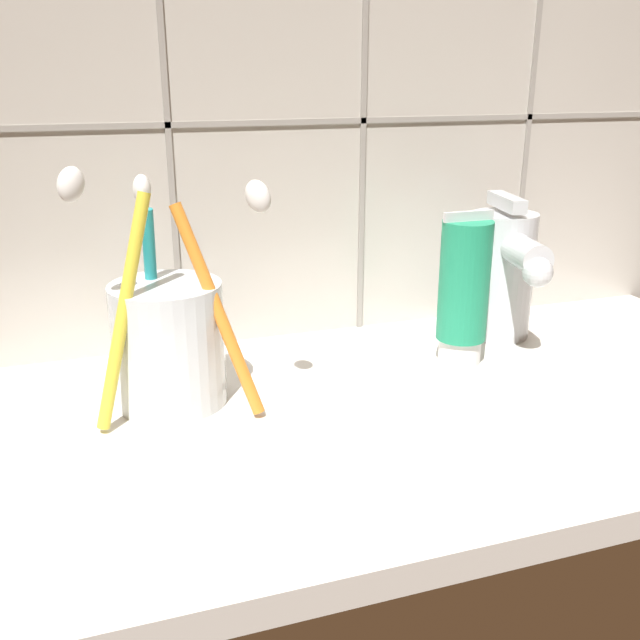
{
  "coord_description": "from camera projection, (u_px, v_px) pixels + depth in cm",
  "views": [
    {
      "loc": [
        -22.76,
        -44.31,
        25.74
      ],
      "look_at": [
        -7.15,
        2.28,
        8.48
      ],
      "focal_mm": 40.0,
      "sensor_mm": 36.0,
      "label": 1
    }
  ],
  "objects": [
    {
      "name": "sink_counter",
      "position": [
        418.0,
        411.0,
        0.55
      ],
      "size": [
        68.76,
        34.46,
        2.0
      ],
      "primitive_type": "cube",
      "color": "silver",
      "rests_on": "ground"
    },
    {
      "name": "tile_wall_backsplash",
      "position": [
        343.0,
        38.0,
        0.61
      ],
      "size": [
        78.76,
        1.72,
        56.63
      ],
      "color": "#B7B2A8",
      "rests_on": "ground"
    },
    {
      "name": "toothbrush_cup",
      "position": [
        169.0,
        339.0,
        0.52
      ],
      "size": [
        14.02,
        10.39,
        18.46
      ],
      "color": "silver",
      "rests_on": "sink_counter"
    },
    {
      "name": "toothpaste_tube",
      "position": [
        464.0,
        290.0,
        0.59
      ],
      "size": [
        4.41,
        4.2,
        13.07
      ],
      "color": "white",
      "rests_on": "sink_counter"
    },
    {
      "name": "sink_faucet",
      "position": [
        504.0,
        271.0,
        0.65
      ],
      "size": [
        5.99,
        11.73,
        13.2
      ],
      "rotation": [
        0.0,
        0.0,
        -1.75
      ],
      "color": "silver",
      "rests_on": "sink_counter"
    }
  ]
}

